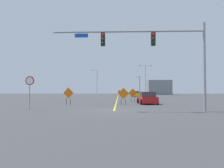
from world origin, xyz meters
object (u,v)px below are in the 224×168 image
object	(u,v)px
street_lamp_far_left	(146,78)
construction_sign_right_lane	(133,94)
street_lamp_near_left	(97,81)
car_red_far	(147,98)
construction_sign_median_near	(68,94)
construction_sign_median_far	(123,94)
car_yellow_distant	(135,94)
construction_sign_left_shoulder	(119,92)
street_lamp_near_right	(139,84)
stop_sign	(30,86)
traffic_signal_assembly	(154,46)

from	to	relation	value
street_lamp_far_left	construction_sign_right_lane	world-z (taller)	street_lamp_far_left
street_lamp_near_left	car_red_far	xyz separation A→B (m)	(11.92, -52.14, -4.39)
construction_sign_median_near	construction_sign_median_far	size ratio (longest dim) A/B	1.02
car_yellow_distant	construction_sign_right_lane	bearing A→B (deg)	-95.13
construction_sign_left_shoulder	street_lamp_near_left	bearing A→B (deg)	114.56
construction_sign_right_lane	street_lamp_far_left	bearing A→B (deg)	80.48
street_lamp_near_left	car_yellow_distant	distance (m)	28.08
street_lamp_near_right	stop_sign	bearing A→B (deg)	-103.37
traffic_signal_assembly	car_red_far	world-z (taller)	traffic_signal_assembly
traffic_signal_assembly	construction_sign_median_near	size ratio (longest dim) A/B	6.24
construction_sign_median_near	construction_sign_median_far	xyz separation A→B (m)	(6.29, 0.46, -0.05)
traffic_signal_assembly	street_lamp_near_right	size ratio (longest dim) A/B	1.77
street_lamp_near_right	street_lamp_near_left	bearing A→B (deg)	-166.62
traffic_signal_assembly	street_lamp_near_left	xyz separation A→B (m)	(-11.31, 60.96, -0.18)
stop_sign	street_lamp_near_right	bearing A→B (deg)	76.63
construction_sign_median_near	car_yellow_distant	distance (m)	31.09
construction_sign_right_lane	car_red_far	world-z (taller)	construction_sign_right_lane
traffic_signal_assembly	street_lamp_far_left	bearing A→B (deg)	83.78
street_lamp_far_left	street_lamp_near_left	bearing A→B (deg)	152.25
stop_sign	construction_sign_left_shoulder	xyz separation A→B (m)	(7.58, 41.95, -0.91)
construction_sign_median_far	car_red_far	world-z (taller)	construction_sign_median_far
street_lamp_near_left	stop_sign	bearing A→B (deg)	-89.15
stop_sign	street_lamp_near_left	distance (m)	60.58
construction_sign_median_far	car_yellow_distant	world-z (taller)	construction_sign_median_far
street_lamp_near_left	street_lamp_far_left	distance (m)	19.21
car_yellow_distant	street_lamp_near_right	bearing A→B (deg)	82.67
construction_sign_right_lane	car_yellow_distant	distance (m)	23.53
construction_sign_median_far	car_red_far	size ratio (longest dim) A/B	0.46
stop_sign	construction_sign_median_far	size ratio (longest dim) A/B	1.47
construction_sign_median_near	construction_sign_right_lane	xyz separation A→B (m)	(7.71, 6.07, -0.07)
street_lamp_far_left	street_lamp_near_right	bearing A→B (deg)	93.58
traffic_signal_assembly	construction_sign_left_shoulder	world-z (taller)	traffic_signal_assembly
construction_sign_median_far	car_yellow_distant	xyz separation A→B (m)	(3.53, 29.03, -0.54)
car_red_far	street_lamp_near_right	bearing A→B (deg)	85.64
stop_sign	street_lamp_far_left	bearing A→B (deg)	72.67
street_lamp_near_right	construction_sign_right_lane	world-z (taller)	street_lamp_near_right
street_lamp_near_left	construction_sign_median_near	size ratio (longest dim) A/B	4.66
stop_sign	construction_sign_right_lane	distance (m)	15.58
stop_sign	car_red_far	distance (m)	13.90
stop_sign	street_lamp_near_right	distance (m)	66.16
traffic_signal_assembly	street_lamp_near_left	world-z (taller)	street_lamp_near_left
construction_sign_median_near	street_lamp_far_left	bearing A→B (deg)	72.49
car_red_far	street_lamp_near_left	bearing A→B (deg)	102.88
traffic_signal_assembly	construction_sign_median_far	size ratio (longest dim) A/B	6.37
street_lamp_near_right	construction_sign_right_lane	size ratio (longest dim) A/B	3.67
traffic_signal_assembly	construction_sign_right_lane	size ratio (longest dim) A/B	6.50
construction_sign_right_lane	construction_sign_median_far	bearing A→B (deg)	-104.25
street_lamp_near_right	construction_sign_left_shoulder	size ratio (longest dim) A/B	3.96
traffic_signal_assembly	construction_sign_median_far	bearing A→B (deg)	108.02
construction_sign_median_near	street_lamp_near_right	bearing A→B (deg)	76.92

